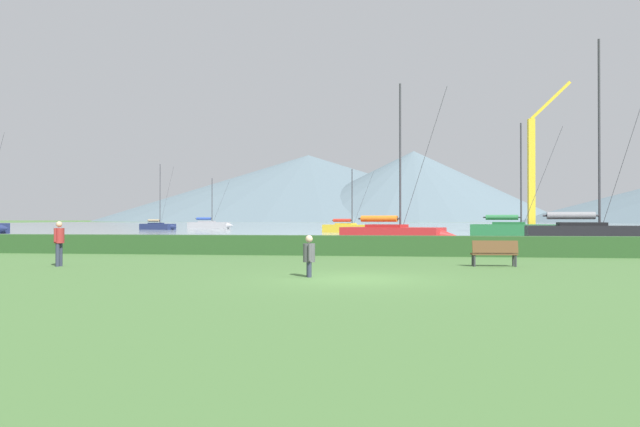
% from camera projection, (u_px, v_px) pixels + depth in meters
% --- Properties ---
extents(ground_plane, '(1000.00, 1000.00, 0.00)m').
position_uv_depth(ground_plane, '(353.00, 279.00, 16.84)').
color(ground_plane, '#477038').
extents(harbor_water, '(320.00, 246.00, 0.00)m').
position_uv_depth(harbor_water, '(390.00, 225.00, 152.73)').
color(harbor_water, '#8C9EA3').
rests_on(harbor_water, ground_plane).
extents(hedge_line, '(80.00, 1.20, 0.93)m').
position_uv_depth(hedge_line, '(369.00, 246.00, 27.75)').
color(hedge_line, '#284C23').
rests_on(hedge_line, ground_plane).
extents(sailboat_slip_0, '(6.88, 3.88, 10.38)m').
position_uv_depth(sailboat_slip_0, '(158.00, 226.00, 92.83)').
color(sailboat_slip_0, navy).
rests_on(sailboat_slip_0, harbor_water).
extents(sailboat_slip_2, '(7.31, 4.36, 7.93)m').
position_uv_depth(sailboat_slip_2, '(349.00, 228.00, 72.95)').
color(sailboat_slip_2, gold).
rests_on(sailboat_slip_2, harbor_water).
extents(sailboat_slip_3, '(8.43, 3.47, 8.85)m').
position_uv_depth(sailboat_slip_3, '(209.00, 225.00, 102.63)').
color(sailboat_slip_3, '#9E9EA3').
rests_on(sailboat_slip_3, harbor_water).
extents(sailboat_slip_4, '(9.46, 3.73, 13.93)m').
position_uv_depth(sailboat_slip_4, '(591.00, 233.00, 39.62)').
color(sailboat_slip_4, black).
rests_on(sailboat_slip_4, harbor_water).
extents(sailboat_slip_5, '(9.05, 4.54, 10.68)m').
position_uv_depth(sailboat_slip_5, '(515.00, 229.00, 54.65)').
color(sailboat_slip_5, '#236B38').
rests_on(sailboat_slip_5, harbor_water).
extents(sailboat_slip_7, '(8.35, 4.85, 11.29)m').
position_uv_depth(sailboat_slip_7, '(394.00, 233.00, 41.38)').
color(sailboat_slip_7, red).
rests_on(sailboat_slip_7, harbor_water).
extents(park_bench_near_path, '(1.66, 0.57, 0.95)m').
position_uv_depth(park_bench_near_path, '(494.00, 252.00, 21.28)').
color(park_bench_near_path, brown).
rests_on(park_bench_near_path, ground_plane).
extents(person_seated_viewer, '(0.36, 0.56, 1.25)m').
position_uv_depth(person_seated_viewer, '(309.00, 254.00, 17.45)').
color(person_seated_viewer, '#2D3347').
rests_on(person_seated_viewer, ground_plane).
extents(person_standing_walker, '(0.36, 0.57, 1.65)m').
position_uv_depth(person_standing_walker, '(59.00, 240.00, 21.37)').
color(person_standing_walker, '#2D3347').
rests_on(person_standing_walker, ground_plane).
extents(dock_crane, '(5.75, 2.00, 18.74)m').
position_uv_depth(dock_crane, '(533.00, 182.00, 72.53)').
color(dock_crane, '#333338').
rests_on(dock_crane, ground_plane).
extents(distant_hill_west_ridge, '(180.33, 180.33, 44.63)m').
position_uv_depth(distant_hill_west_ridge, '(414.00, 186.00, 369.85)').
color(distant_hill_west_ridge, slate).
rests_on(distant_hill_west_ridge, ground_plane).
extents(distant_hill_east_ridge, '(306.62, 306.62, 49.48)m').
position_uv_depth(distant_hill_east_ridge, '(308.00, 188.00, 438.47)').
color(distant_hill_east_ridge, slate).
rests_on(distant_hill_east_ridge, ground_plane).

